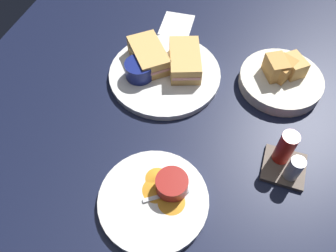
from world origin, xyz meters
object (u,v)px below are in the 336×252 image
at_px(plate_sandwich_main, 165,74).
at_px(condiment_caddy, 287,159).
at_px(spoon_by_dark_ramekin, 160,68).
at_px(bread_basket_rear, 281,78).
at_px(sandwich_half_far, 149,56).
at_px(ramekin_light_gravy, 172,184).
at_px(spoon_by_gravy_ramekin, 176,192).
at_px(plate_chips_companion, 153,200).
at_px(ramekin_dark_sauce, 139,69).
at_px(sandwich_half_near, 185,60).

bearing_deg(plate_sandwich_main, condiment_caddy, 62.48).
bearing_deg(spoon_by_dark_ramekin, bread_basket_rear, 100.96).
bearing_deg(plate_sandwich_main, sandwich_half_far, -111.91).
relative_size(ramekin_light_gravy, spoon_by_gravy_ramekin, 0.74).
height_order(spoon_by_gravy_ramekin, bread_basket_rear, bread_basket_rear).
height_order(plate_sandwich_main, ramekin_light_gravy, ramekin_light_gravy).
bearing_deg(plate_chips_companion, bread_basket_rear, 153.87).
distance_m(sandwich_half_far, condiment_caddy, 0.43).
bearing_deg(condiment_caddy, spoon_by_dark_ramekin, -117.47).
bearing_deg(plate_sandwich_main, ramekin_dark_sauce, -60.91).
bearing_deg(sandwich_half_far, spoon_by_dark_ramekin, 70.21).
height_order(ramekin_dark_sauce, spoon_by_gravy_ramekin, ramekin_dark_sauce).
relative_size(sandwich_half_far, condiment_caddy, 1.56).
bearing_deg(spoon_by_dark_ramekin, plate_sandwich_main, 63.53).
relative_size(plate_sandwich_main, bread_basket_rear, 1.39).
height_order(plate_chips_companion, spoon_by_gravy_ramekin, spoon_by_gravy_ramekin).
xyz_separation_m(sandwich_half_far, plate_chips_companion, (0.36, 0.14, -0.03)).
bearing_deg(bread_basket_rear, sandwich_half_near, -82.39).
bearing_deg(sandwich_half_near, bread_basket_rear, 97.61).
bearing_deg(spoon_by_dark_ramekin, ramekin_dark_sauce, -46.26).
height_order(ramekin_light_gravy, condiment_caddy, condiment_caddy).
distance_m(sandwich_half_far, spoon_by_gravy_ramekin, 0.38).
distance_m(ramekin_dark_sauce, ramekin_light_gravy, 0.32).
bearing_deg(sandwich_half_near, plate_chips_companion, 7.25).
xyz_separation_m(sandwich_half_near, spoon_by_dark_ramekin, (0.03, -0.06, -0.02)).
height_order(sandwich_half_near, spoon_by_gravy_ramekin, sandwich_half_near).
relative_size(plate_sandwich_main, spoon_by_gravy_ramekin, 3.23).
distance_m(plate_sandwich_main, bread_basket_rear, 0.30).
height_order(spoon_by_dark_ramekin, spoon_by_gravy_ramekin, same).
height_order(spoon_by_dark_ramekin, bread_basket_rear, bread_basket_rear).
xyz_separation_m(sandwich_half_near, sandwich_half_far, (0.01, -0.09, 0.00)).
height_order(ramekin_dark_sauce, plate_chips_companion, ramekin_dark_sauce).
height_order(plate_sandwich_main, sandwich_half_far, sandwich_half_far).
distance_m(plate_sandwich_main, spoon_by_dark_ramekin, 0.02).
relative_size(ramekin_dark_sauce, bread_basket_rear, 0.35).
relative_size(ramekin_dark_sauce, spoon_by_dark_ramekin, 0.90).
height_order(spoon_by_dark_ramekin, condiment_caddy, condiment_caddy).
bearing_deg(sandwich_half_near, condiment_caddy, 54.29).
distance_m(sandwich_half_near, spoon_by_dark_ramekin, 0.07).
bearing_deg(bread_basket_rear, ramekin_light_gravy, -24.68).
distance_m(sandwich_half_near, condiment_caddy, 0.35).
xyz_separation_m(plate_sandwich_main, spoon_by_gravy_ramekin, (0.31, 0.13, 0.01)).
bearing_deg(spoon_by_gravy_ramekin, spoon_by_dark_ramekin, -155.35).
relative_size(spoon_by_gravy_ramekin, bread_basket_rear, 0.43).
bearing_deg(condiment_caddy, plate_chips_companion, -55.26).
bearing_deg(spoon_by_gravy_ramekin, ramekin_light_gravy, -118.74).
height_order(sandwich_half_far, ramekin_light_gravy, sandwich_half_far).
bearing_deg(spoon_by_dark_ramekin, plate_chips_companion, 17.12).
relative_size(sandwich_half_near, condiment_caddy, 1.56).
relative_size(sandwich_half_far, plate_chips_companion, 0.66).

